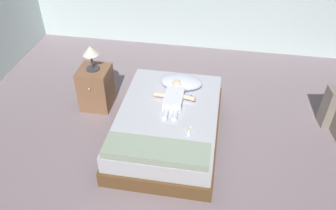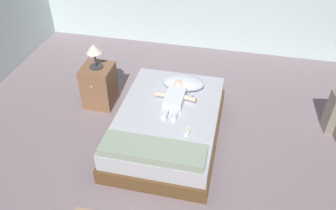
# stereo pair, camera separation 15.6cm
# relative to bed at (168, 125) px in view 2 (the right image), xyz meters

# --- Properties ---
(ground_plane) EXTENTS (8.00, 8.00, 0.00)m
(ground_plane) POSITION_rel_bed_xyz_m (0.26, -0.64, -0.19)
(ground_plane) COLOR gray
(bed) EXTENTS (1.18, 1.75, 0.39)m
(bed) POSITION_rel_bed_xyz_m (0.00, 0.00, 0.00)
(bed) COLOR brown
(bed) RESTS_ON ground_plane
(pillow) EXTENTS (0.53, 0.32, 0.16)m
(pillow) POSITION_rel_bed_xyz_m (0.08, 0.51, 0.28)
(pillow) COLOR silver
(pillow) RESTS_ON bed
(baby) EXTENTS (0.50, 0.66, 0.16)m
(baby) POSITION_rel_bed_xyz_m (0.04, 0.22, 0.26)
(baby) COLOR white
(baby) RESTS_ON bed
(toothbrush) EXTENTS (0.08, 0.15, 0.02)m
(toothbrush) POSITION_rel_bed_xyz_m (0.25, 0.32, 0.21)
(toothbrush) COLOR blue
(toothbrush) RESTS_ON bed
(nightstand) EXTENTS (0.39, 0.42, 0.57)m
(nightstand) POSITION_rel_bed_xyz_m (-1.04, 0.46, 0.09)
(nightstand) COLOR brown
(nightstand) RESTS_ON ground_plane
(lamp) EXTENTS (0.20, 0.20, 0.33)m
(lamp) POSITION_rel_bed_xyz_m (-1.04, 0.46, 0.62)
(lamp) COLOR #333338
(lamp) RESTS_ON nightstand
(blanket) EXTENTS (1.06, 0.32, 0.09)m
(blanket) POSITION_rel_bed_xyz_m (0.00, -0.67, 0.24)
(blanket) COLOR #92A48B
(blanket) RESTS_ON bed
(baby_bottle) EXTENTS (0.06, 0.12, 0.07)m
(baby_bottle) POSITION_rel_bed_xyz_m (0.29, -0.30, 0.22)
(baby_bottle) COLOR white
(baby_bottle) RESTS_ON bed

